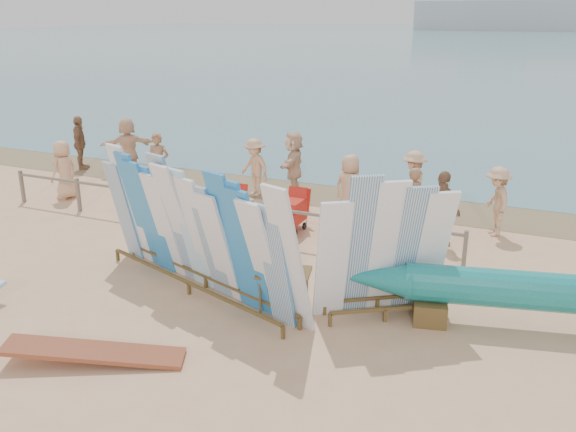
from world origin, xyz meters
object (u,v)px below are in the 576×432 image
at_px(beachgoer_9, 413,184).
at_px(beachgoer_11, 128,147).
at_px(beachgoer_10, 442,209).
at_px(main_surfboard_rack, 195,233).
at_px(beachgoer_extra_1, 80,143).
at_px(flat_board_c, 96,361).
at_px(outrigger_canoe, 556,295).
at_px(side_surfboard_rack, 384,253).
at_px(beachgoer_3, 255,167).
at_px(stroller, 293,215).
at_px(beachgoer_6, 350,188).
at_px(beachgoer_1, 158,164).
at_px(beachgoer_0, 64,170).
at_px(vendor_table, 284,289).
at_px(beachgoer_5, 294,163).
at_px(beach_chair_right, 295,216).
at_px(beach_chair_left, 234,209).
at_px(beachgoer_extra_0, 497,201).
at_px(beachgoer_7, 415,201).

relative_size(beachgoer_9, beachgoer_11, 0.92).
bearing_deg(beachgoer_10, main_surfboard_rack, 82.43).
height_order(main_surfboard_rack, beachgoer_extra_1, main_surfboard_rack).
bearing_deg(beachgoer_extra_1, flat_board_c, -167.66).
height_order(outrigger_canoe, flat_board_c, outrigger_canoe).
bearing_deg(main_surfboard_rack, side_surfboard_rack, 26.06).
xyz_separation_m(outrigger_canoe, beachgoer_10, (-2.46, 3.25, 0.20)).
height_order(outrigger_canoe, beachgoer_3, beachgoer_3).
xyz_separation_m(stroller, beachgoer_6, (0.94, 1.38, 0.43)).
xyz_separation_m(beachgoer_1, beachgoer_0, (-2.18, -1.43, -0.06)).
xyz_separation_m(vendor_table, beachgoer_1, (-6.31, 5.21, 0.49)).
bearing_deg(vendor_table, beachgoer_1, 126.48).
xyz_separation_m(beachgoer_6, beachgoer_extra_1, (-9.93, 1.42, 0.04)).
bearing_deg(flat_board_c, beachgoer_0, 20.92).
height_order(beachgoer_9, beachgoer_5, beachgoer_5).
height_order(flat_board_c, beachgoer_0, beachgoer_0).
bearing_deg(outrigger_canoe, beach_chair_right, 139.60).
xyz_separation_m(beach_chair_left, beachgoer_extra_0, (6.23, 1.49, 0.57)).
xyz_separation_m(beach_chair_right, beachgoer_5, (-1.14, 2.56, 0.65)).
relative_size(main_surfboard_rack, beachgoer_5, 2.81).
relative_size(vendor_table, beach_chair_right, 1.30).
distance_m(side_surfboard_rack, beachgoer_extra_1, 13.55).
height_order(stroller, beachgoer_extra_1, beachgoer_extra_1).
relative_size(beachgoer_10, beachgoer_1, 0.96).
height_order(stroller, beachgoer_6, beachgoer_6).
height_order(outrigger_canoe, beachgoer_9, beachgoer_9).
bearing_deg(flat_board_c, beach_chair_right, -27.23).
bearing_deg(beachgoer_0, beachgoer_extra_1, -139.89).
distance_m(beachgoer_7, beachgoer_extra_1, 11.80).
relative_size(outrigger_canoe, beachgoer_5, 3.93).
bearing_deg(beachgoer_11, beachgoer_6, 126.06).
bearing_deg(beachgoer_5, beachgoer_7, 48.83).
bearing_deg(side_surfboard_rack, beachgoer_extra_1, 119.63).
bearing_deg(beachgoer_3, flat_board_c, -55.12).
relative_size(beach_chair_left, beachgoer_9, 0.52).
height_order(beachgoer_extra_1, beachgoer_1, beachgoer_1).
height_order(main_surfboard_rack, beachgoer_10, main_surfboard_rack).
distance_m(beachgoer_7, beachgoer_5, 4.41).
xyz_separation_m(beachgoer_7, beachgoer_10, (0.72, -0.44, 0.04)).
height_order(vendor_table, beachgoer_7, beachgoer_7).
bearing_deg(beachgoer_1, main_surfboard_rack, -63.34).
bearing_deg(beachgoer_10, beachgoer_5, 6.24).
relative_size(outrigger_canoe, beach_chair_left, 8.09).
distance_m(main_surfboard_rack, beachgoer_10, 5.72).
height_order(beachgoer_1, beachgoer_11, beachgoer_11).
distance_m(side_surfboard_rack, beachgoer_3, 7.88).
relative_size(beach_chair_left, beachgoer_3, 0.54).
bearing_deg(side_surfboard_rack, outrigger_canoe, -20.87).
relative_size(flat_board_c, beachgoer_10, 1.56).
bearing_deg(beachgoer_9, beachgoer_1, -81.83).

